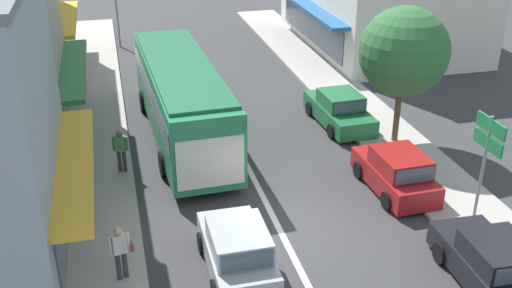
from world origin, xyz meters
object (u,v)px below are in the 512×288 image
hatchback_behind_bus_near (237,251)px  parked_sedan_kerb_front (495,267)px  parked_hatchback_kerb_second (396,173)px  street_tree_right (404,52)px  city_bus (181,96)px  parked_sedan_kerb_third (339,110)px  traffic_light_downstreet (116,0)px  directional_road_sign (488,144)px  pedestrian_with_handbag_near (120,249)px  pedestrian_browsing_midblock (121,148)px

hatchback_behind_bus_near → parked_sedan_kerb_front: (6.51, -2.30, -0.05)m
parked_hatchback_kerb_second → street_tree_right: 5.03m
city_bus → parked_sedan_kerb_third: (6.72, -0.21, -1.22)m
traffic_light_downstreet → parked_hatchback_kerb_second: bearing=-67.1°
parked_sedan_kerb_third → directional_road_sign: (1.45, -8.18, 2.04)m
parked_sedan_kerb_front → pedestrian_with_handbag_near: 9.98m
parked_sedan_kerb_front → pedestrian_with_handbag_near: (-9.62, 2.64, 0.40)m
parked_sedan_kerb_third → traffic_light_downstreet: size_ratio=1.01×
directional_road_sign → parked_hatchback_kerb_second: bearing=125.4°
parked_hatchback_kerb_second → directional_road_sign: size_ratio=1.04×
parked_sedan_kerb_third → pedestrian_with_handbag_near: pedestrian_with_handbag_near is taller
city_bus → parked_sedan_kerb_front: bearing=-59.4°
traffic_light_downstreet → pedestrian_with_handbag_near: 22.88m
directional_road_sign → traffic_light_downstreet: bearing=114.3°
parked_hatchback_kerb_second → traffic_light_downstreet: 21.87m
traffic_light_downstreet → pedestrian_browsing_midblock: size_ratio=2.58×
hatchback_behind_bus_near → pedestrian_browsing_midblock: size_ratio=2.27×
city_bus → pedestrian_browsing_midblock: size_ratio=6.71×
parked_sedan_kerb_front → street_tree_right: bearing=80.6°
parked_sedan_kerb_front → directional_road_sign: bearing=65.2°
city_bus → parked_hatchback_kerb_second: city_bus is taller
parked_sedan_kerb_front → pedestrian_with_handbag_near: pedestrian_with_handbag_near is taller
parked_sedan_kerb_front → parked_sedan_kerb_third: same height
city_bus → parked_sedan_kerb_third: city_bus is taller
directional_road_sign → hatchback_behind_bus_near: bearing=-174.5°
parked_sedan_kerb_front → pedestrian_with_handbag_near: size_ratio=2.61×
pedestrian_browsing_midblock → parked_hatchback_kerb_second: bearing=-21.0°
traffic_light_downstreet → parked_sedan_kerb_front: bearing=-71.1°
city_bus → street_tree_right: 8.82m
directional_road_sign → pedestrian_browsing_midblock: (-10.75, 5.81, -1.64)m
directional_road_sign → pedestrian_with_handbag_near: 11.16m
parked_hatchback_kerb_second → parked_sedan_kerb_third: 5.86m
parked_hatchback_kerb_second → parked_sedan_kerb_third: size_ratio=0.88×
parked_sedan_kerb_third → pedestrian_browsing_midblock: size_ratio=2.61×
hatchback_behind_bus_near → directional_road_sign: (7.92, 0.76, 1.99)m
parked_sedan_kerb_front → pedestrian_browsing_midblock: size_ratio=2.61×
parked_sedan_kerb_third → directional_road_sign: size_ratio=1.18×
directional_road_sign → pedestrian_with_handbag_near: size_ratio=2.21×
parked_hatchback_kerb_second → street_tree_right: bearing=64.2°
pedestrian_browsing_midblock → parked_sedan_kerb_front: bearing=-43.5°
parked_sedan_kerb_third → directional_road_sign: 8.55m
hatchback_behind_bus_near → parked_sedan_kerb_third: size_ratio=0.87×
pedestrian_with_handbag_near → parked_sedan_kerb_third: bearing=41.9°
hatchback_behind_bus_near → parked_sedan_kerb_front: hatchback_behind_bus_near is taller
city_bus → street_tree_right: size_ratio=1.97×
city_bus → parked_sedan_kerb_front: 13.34m
traffic_light_downstreet → parked_sedan_kerb_third: bearing=-58.6°
hatchback_behind_bus_near → parked_sedan_kerb_front: 6.90m
parked_hatchback_kerb_second → pedestrian_browsing_midblock: (-9.10, 3.49, 0.36)m
street_tree_right → city_bus: bearing=163.2°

